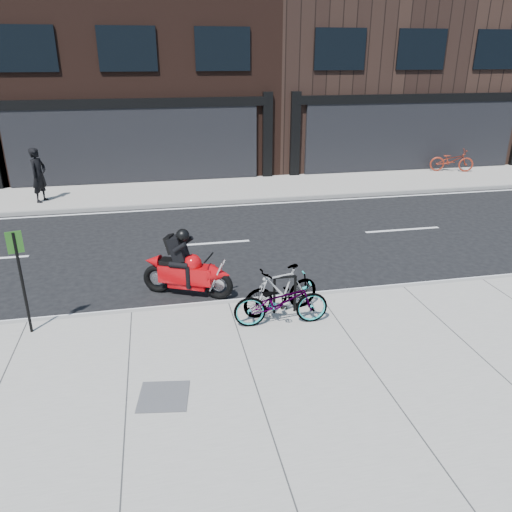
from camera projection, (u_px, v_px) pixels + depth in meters
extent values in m
plane|color=black|center=(217.00, 271.00, 12.39)|extent=(120.00, 120.00, 0.00)
cube|color=gray|center=(257.00, 394.00, 7.82)|extent=(60.00, 6.00, 0.13)
cube|color=gray|center=(191.00, 191.00, 19.40)|extent=(60.00, 3.50, 0.13)
cube|color=black|center=(127.00, 1.00, 22.47)|extent=(12.00, 10.00, 14.50)
cube|color=black|center=(374.00, 28.00, 25.06)|extent=(12.00, 10.00, 12.50)
cylinder|color=black|center=(274.00, 295.00, 9.99)|extent=(0.05, 0.05, 0.78)
cylinder|color=black|center=(295.00, 294.00, 10.06)|extent=(0.05, 0.05, 0.78)
cylinder|color=black|center=(285.00, 277.00, 9.88)|extent=(0.43, 0.06, 0.05)
imported|color=gray|center=(281.00, 301.00, 9.55)|extent=(1.86, 0.72, 0.96)
imported|color=gray|center=(281.00, 290.00, 9.97)|extent=(1.73, 0.88, 1.00)
torus|color=black|center=(218.00, 285.00, 10.90)|extent=(0.66, 0.41, 0.67)
torus|color=black|center=(157.00, 279.00, 11.20)|extent=(0.66, 0.41, 0.67)
cube|color=#AC070C|center=(187.00, 274.00, 10.98)|extent=(1.26, 0.85, 0.38)
cone|color=#AC070C|center=(220.00, 274.00, 10.79)|extent=(0.60, 0.59, 0.44)
sphere|color=#AC070C|center=(193.00, 263.00, 10.85)|extent=(0.40, 0.40, 0.40)
cube|color=black|center=(173.00, 262.00, 10.95)|extent=(0.62, 0.49, 0.12)
cylinder|color=silver|center=(167.00, 277.00, 11.34)|extent=(0.54, 0.31, 0.09)
cube|color=black|center=(178.00, 248.00, 10.79)|extent=(0.51, 0.49, 0.59)
cube|color=black|center=(171.00, 244.00, 10.79)|extent=(0.34, 0.37, 0.41)
sphere|color=black|center=(183.00, 235.00, 10.65)|extent=(0.29, 0.29, 0.29)
imported|color=black|center=(39.00, 175.00, 17.47)|extent=(0.71, 0.82, 1.90)
imported|color=maroon|center=(452.00, 160.00, 22.22)|extent=(1.99, 1.21, 0.99)
cube|color=#565659|center=(164.00, 396.00, 7.64)|extent=(0.85, 0.85, 0.02)
cylinder|color=black|center=(23.00, 284.00, 9.07)|extent=(0.05, 0.05, 1.99)
cube|color=#215117|center=(15.00, 242.00, 8.77)|extent=(0.27, 0.09, 0.41)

